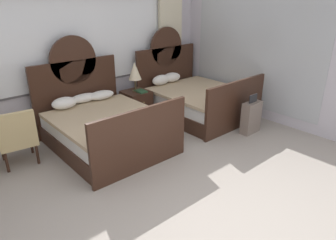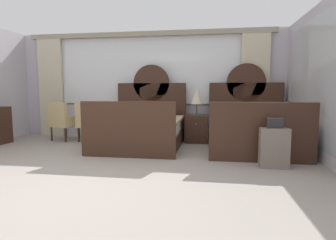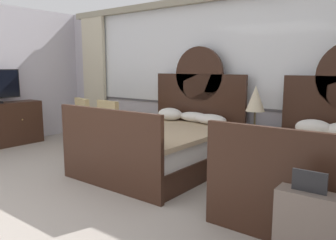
# 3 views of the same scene
# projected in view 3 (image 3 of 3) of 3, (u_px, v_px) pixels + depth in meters

# --- Properties ---
(wall_back_window) EXTENTS (6.82, 0.22, 2.70)m
(wall_back_window) POSITION_uv_depth(u_px,v_px,m) (199.00, 70.00, 5.81)
(wall_back_window) COLOR silver
(wall_back_window) RESTS_ON ground_plane
(bed_near_window) EXTENTS (1.73, 2.13, 1.85)m
(bed_near_window) POSITION_uv_depth(u_px,v_px,m) (163.00, 144.00, 4.97)
(bed_near_window) COLOR #382116
(bed_near_window) RESTS_ON ground_plane
(bed_near_mirror) EXTENTS (1.73, 2.13, 1.85)m
(bed_near_mirror) POSITION_uv_depth(u_px,v_px,m) (329.00, 174.00, 3.58)
(bed_near_mirror) COLOR #382116
(bed_near_mirror) RESTS_ON ground_plane
(nightstand_between_beds) EXTENTS (0.52, 0.54, 0.64)m
(nightstand_between_beds) POSITION_uv_depth(u_px,v_px,m) (253.00, 151.00, 4.78)
(nightstand_between_beds) COLOR #382116
(nightstand_between_beds) RESTS_ON ground_plane
(table_lamp_on_nightstand) EXTENTS (0.27, 0.27, 0.62)m
(table_lamp_on_nightstand) POSITION_uv_depth(u_px,v_px,m) (256.00, 99.00, 4.67)
(table_lamp_on_nightstand) COLOR brown
(table_lamp_on_nightstand) RESTS_ON nightstand_between_beds
(book_on_nightstand) EXTENTS (0.18, 0.26, 0.03)m
(book_on_nightstand) POSITION_uv_depth(u_px,v_px,m) (254.00, 130.00, 4.62)
(book_on_nightstand) COLOR #285133
(book_on_nightstand) RESTS_ON nightstand_between_beds
(armchair_by_window_left) EXTENTS (0.61, 0.61, 0.93)m
(armchair_by_window_left) POSITION_uv_depth(u_px,v_px,m) (115.00, 124.00, 6.02)
(armchair_by_window_left) COLOR tan
(armchair_by_window_left) RESTS_ON ground_plane
(armchair_by_window_centre) EXTENTS (0.68, 0.68, 0.93)m
(armchair_by_window_centre) POSITION_uv_depth(u_px,v_px,m) (90.00, 120.00, 6.44)
(armchair_by_window_centre) COLOR tan
(armchair_by_window_centre) RESTS_ON ground_plane
(suitcase_on_floor) EXTENTS (0.44, 0.19, 0.78)m
(suitcase_on_floor) POSITION_uv_depth(u_px,v_px,m) (306.00, 232.00, 2.43)
(suitcase_on_floor) COLOR #75665B
(suitcase_on_floor) RESTS_ON ground_plane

